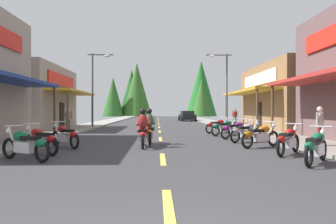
% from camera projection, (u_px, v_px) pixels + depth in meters
% --- Properties ---
extents(ground, '(10.33, 88.95, 0.10)m').
position_uv_depth(ground, '(159.00, 125.00, 32.23)').
color(ground, '#38383A').
extents(sidewalk_left, '(2.56, 88.95, 0.12)m').
position_uv_depth(sidewalk_left, '(94.00, 124.00, 32.01)').
color(sidewalk_left, '#9E9991').
rests_on(sidewalk_left, ground).
extents(sidewalk_right, '(2.56, 88.95, 0.12)m').
position_uv_depth(sidewalk_right, '(223.00, 124.00, 32.44)').
color(sidewalk_right, gray).
rests_on(sidewalk_right, ground).
extents(centerline_dashes, '(0.16, 62.99, 0.01)m').
position_uv_depth(centerline_dashes, '(159.00, 124.00, 34.69)').
color(centerline_dashes, '#E0C64C').
rests_on(centerline_dashes, ground).
extents(storefront_left_far, '(8.92, 9.38, 4.93)m').
position_uv_depth(storefront_left_far, '(16.00, 98.00, 25.21)').
color(storefront_left_far, gray).
rests_on(storefront_left_far, ground).
extents(storefront_right_far, '(9.66, 10.53, 4.99)m').
position_uv_depth(storefront_right_far, '(309.00, 97.00, 24.90)').
color(storefront_right_far, olive).
rests_on(storefront_right_far, ground).
extents(streetlamp_left, '(2.14, 0.30, 6.23)m').
position_uv_depth(streetlamp_left, '(96.00, 79.00, 26.79)').
color(streetlamp_left, '#474C51').
rests_on(streetlamp_left, ground).
extents(streetlamp_right, '(2.14, 0.30, 6.12)m').
position_uv_depth(streetlamp_right, '(223.00, 80.00, 26.35)').
color(streetlamp_right, '#474C51').
rests_on(streetlamp_right, ground).
extents(motorcycle_parked_right_0, '(1.46, 1.70, 1.04)m').
position_uv_depth(motorcycle_parked_right_0, '(316.00, 146.00, 8.88)').
color(motorcycle_parked_right_0, black).
rests_on(motorcycle_parked_right_0, ground).
extents(motorcycle_parked_right_1, '(1.46, 1.69, 1.04)m').
position_uv_depth(motorcycle_parked_right_1, '(288.00, 140.00, 10.75)').
color(motorcycle_parked_right_1, black).
rests_on(motorcycle_parked_right_1, ground).
extents(motorcycle_parked_right_2, '(1.90, 1.17, 1.04)m').
position_uv_depth(motorcycle_parked_right_2, '(260.00, 135.00, 12.82)').
color(motorcycle_parked_right_2, black).
rests_on(motorcycle_parked_right_2, ground).
extents(motorcycle_parked_right_3, '(1.84, 1.26, 1.04)m').
position_uv_depth(motorcycle_parked_right_3, '(246.00, 132.00, 14.93)').
color(motorcycle_parked_right_3, black).
rests_on(motorcycle_parked_right_3, ground).
extents(motorcycle_parked_right_4, '(1.90, 1.16, 1.04)m').
position_uv_depth(motorcycle_parked_right_4, '(236.00, 129.00, 16.76)').
color(motorcycle_parked_right_4, black).
rests_on(motorcycle_parked_right_4, ground).
extents(motorcycle_parked_right_5, '(1.88, 1.20, 1.04)m').
position_uv_depth(motorcycle_parked_right_5, '(225.00, 127.00, 18.69)').
color(motorcycle_parked_right_5, black).
rests_on(motorcycle_parked_right_5, ground).
extents(motorcycle_parked_right_6, '(1.86, 1.23, 1.04)m').
position_uv_depth(motorcycle_parked_right_6, '(218.00, 126.00, 20.82)').
color(motorcycle_parked_right_6, black).
rests_on(motorcycle_parked_right_6, ground).
extents(motorcycle_parked_left_0, '(1.87, 1.21, 1.04)m').
position_uv_depth(motorcycle_parked_left_0, '(26.00, 144.00, 9.45)').
color(motorcycle_parked_left_0, black).
rests_on(motorcycle_parked_left_0, ground).
extents(motorcycle_parked_left_1, '(1.70, 1.46, 1.04)m').
position_uv_depth(motorcycle_parked_left_1, '(40.00, 140.00, 10.88)').
color(motorcycle_parked_left_1, black).
rests_on(motorcycle_parked_left_1, ground).
extents(motorcycle_parked_left_2, '(1.56, 1.61, 1.04)m').
position_uv_depth(motorcycle_parked_left_2, '(65.00, 135.00, 12.75)').
color(motorcycle_parked_left_2, black).
rests_on(motorcycle_parked_left_2, ground).
extents(rider_cruising_lead, '(0.60, 2.14, 1.57)m').
position_uv_depth(rider_cruising_lead, '(143.00, 131.00, 12.93)').
color(rider_cruising_lead, black).
rests_on(rider_cruising_lead, ground).
extents(rider_cruising_trailing, '(0.60, 2.14, 1.57)m').
position_uv_depth(rider_cruising_trailing, '(149.00, 129.00, 14.10)').
color(rider_cruising_trailing, black).
rests_on(rider_cruising_trailing, ground).
extents(pedestrian_by_shop, '(0.55, 0.36, 1.67)m').
position_uv_depth(pedestrian_by_shop, '(68.00, 118.00, 22.37)').
color(pedestrian_by_shop, '#3F593F').
rests_on(pedestrian_by_shop, ground).
extents(pedestrian_browsing, '(0.42, 0.48, 1.66)m').
position_uv_depth(pedestrian_browsing, '(235.00, 116.00, 29.37)').
color(pedestrian_browsing, black).
rests_on(pedestrian_browsing, ground).
extents(pedestrian_strolling, '(0.45, 0.43, 1.64)m').
position_uv_depth(pedestrian_strolling, '(320.00, 124.00, 12.50)').
color(pedestrian_strolling, maroon).
rests_on(pedestrian_strolling, ground).
extents(parked_car_curbside, '(2.26, 4.40, 1.40)m').
position_uv_depth(parked_car_curbside, '(187.00, 116.00, 44.20)').
color(parked_car_curbside, black).
rests_on(parked_car_curbside, ground).
extents(treeline_backdrop, '(28.12, 10.89, 13.99)m').
position_uv_depth(treeline_backdrop, '(162.00, 91.00, 79.02)').
color(treeline_backdrop, '#326123').
rests_on(treeline_backdrop, ground).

